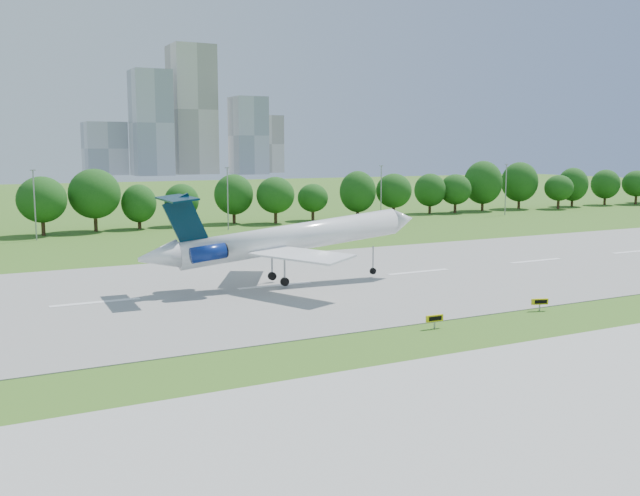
{
  "coord_description": "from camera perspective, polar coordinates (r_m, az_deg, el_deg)",
  "views": [
    {
      "loc": [
        -32.19,
        -49.03,
        15.64
      ],
      "look_at": [
        2.25,
        18.0,
        5.17
      ],
      "focal_mm": 40.0,
      "sensor_mm": 36.0,
      "label": 1
    }
  ],
  "objects": [
    {
      "name": "airliner",
      "position": [
        81.65,
        -3.32,
        0.73
      ],
      "size": [
        34.27,
        24.85,
        10.67
      ],
      "rotation": [
        0.0,
        -0.1,
        -0.04
      ],
      "color": "white",
      "rests_on": "ground"
    },
    {
      "name": "ground",
      "position": [
        60.7,
        5.93,
        -7.06
      ],
      "size": [
        600.0,
        600.0,
        0.0
      ],
      "primitive_type": "plane",
      "color": "#356119",
      "rests_on": "ground"
    },
    {
      "name": "tree_line",
      "position": [
        144.96,
        -14.34,
        3.93
      ],
      "size": [
        288.4,
        8.4,
        10.4
      ],
      "color": "#382314",
      "rests_on": "ground"
    },
    {
      "name": "light_poles",
      "position": [
        134.67,
        -14.43,
        3.7
      ],
      "size": [
        175.9,
        0.25,
        12.19
      ],
      "color": "gray",
      "rests_on": "ground"
    },
    {
      "name": "runway",
      "position": [
        82.22,
        -3.63,
        -3.04
      ],
      "size": [
        400.0,
        45.0,
        0.08
      ],
      "primitive_type": "cube",
      "color": "gray",
      "rests_on": "ground"
    },
    {
      "name": "taxiway",
      "position": [
        47.36,
        18.16,
        -11.73
      ],
      "size": [
        400.0,
        23.0,
        0.08
      ],
      "primitive_type": "cube",
      "color": "#ADADA8",
      "rests_on": "ground"
    },
    {
      "name": "skyline",
      "position": [
        459.37,
        -10.59,
        9.63
      ],
      "size": [
        127.0,
        52.0,
        80.0
      ],
      "color": "#B2B2B7",
      "rests_on": "ground"
    },
    {
      "name": "taxi_sign_centre",
      "position": [
        63.64,
        9.16,
        -5.59
      ],
      "size": [
        1.73,
        0.3,
        1.21
      ],
      "rotation": [
        0.0,
        0.0,
        -0.05
      ],
      "color": "gray",
      "rests_on": "ground"
    },
    {
      "name": "taxi_sign_right",
      "position": [
        72.82,
        17.17,
        -4.14
      ],
      "size": [
        1.68,
        0.71,
        1.2
      ],
      "rotation": [
        0.0,
        0.0,
        -0.32
      ],
      "color": "gray",
      "rests_on": "ground"
    }
  ]
}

